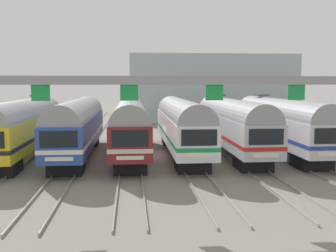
{
  "coord_description": "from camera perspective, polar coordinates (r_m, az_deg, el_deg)",
  "views": [
    {
      "loc": [
        -2.08,
        -33.89,
        6.09
      ],
      "look_at": [
        0.94,
        -0.86,
        2.58
      ],
      "focal_mm": 43.14,
      "sensor_mm": 36.0,
      "label": 1
    }
  ],
  "objects": [
    {
      "name": "commuter_train_yellow",
      "position": [
        35.17,
        -19.66,
        0.13
      ],
      "size": [
        2.88,
        18.06,
        5.05
      ],
      "color": "gold",
      "rests_on": "ground"
    },
    {
      "name": "ground_plane",
      "position": [
        34.5,
        -1.7,
        -4.14
      ],
      "size": [
        160.0,
        160.0,
        0.0
      ],
      "primitive_type": "plane",
      "color": "gray"
    },
    {
      "name": "commuter_train_stainless",
      "position": [
        35.13,
        8.96,
        0.4
      ],
      "size": [
        2.88,
        18.06,
        5.05
      ],
      "color": "#B2B5BA",
      "rests_on": "ground"
    },
    {
      "name": "catenary_gantry",
      "position": [
        20.51,
        0.59,
        4.04
      ],
      "size": [
        26.96,
        0.44,
        6.97
      ],
      "color": "gray",
      "rests_on": "ground"
    },
    {
      "name": "track_bed",
      "position": [
        51.29,
        -2.87,
        -0.71
      ],
      "size": [
        23.22,
        70.0,
        0.15
      ],
      "color": "gray",
      "rests_on": "ground"
    },
    {
      "name": "commuter_train_blue",
      "position": [
        34.34,
        -12.62,
        0.2
      ],
      "size": [
        2.88,
        18.06,
        4.77
      ],
      "color": "#284C9E",
      "rests_on": "ground"
    },
    {
      "name": "commuter_train_white",
      "position": [
        34.32,
        1.91,
        0.34
      ],
      "size": [
        2.88,
        18.06,
        4.77
      ],
      "color": "white",
      "rests_on": "ground"
    },
    {
      "name": "commuter_train_maroon",
      "position": [
        34.06,
        -5.36,
        0.27
      ],
      "size": [
        2.88,
        18.06,
        5.05
      ],
      "color": "maroon",
      "rests_on": "ground"
    },
    {
      "name": "commuter_train_silver",
      "position": [
        36.43,
        15.6,
        0.45
      ],
      "size": [
        2.88,
        18.06,
        5.05
      ],
      "color": "silver",
      "rests_on": "ground"
    },
    {
      "name": "maintenance_building",
      "position": [
        67.48,
        6.03,
        5.36
      ],
      "size": [
        26.64,
        10.0,
        10.67
      ],
      "primitive_type": "cube",
      "color": "#9EB2B7",
      "rests_on": "ground"
    }
  ]
}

